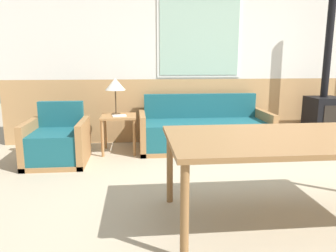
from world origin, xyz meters
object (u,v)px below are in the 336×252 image
table_lamp (115,85)px  dining_table (291,143)px  couch (204,132)px  armchair (57,144)px  side_table (119,122)px  wood_stove (324,111)px

table_lamp → dining_table: bearing=-56.8°
couch → armchair: (-2.07, -0.49, -0.00)m
armchair → table_lamp: 1.17m
table_lamp → dining_table: 2.84m
armchair → dining_table: size_ratio=0.39×
armchair → table_lamp: size_ratio=1.48×
side_table → wood_stove: wood_stove is taller
armchair → wood_stove: wood_stove is taller
dining_table → couch: bearing=95.4°
armchair → dining_table: armchair is taller
side_table → wood_stove: bearing=1.5°
armchair → side_table: 0.92m
side_table → dining_table: 2.74m
table_lamp → couch: bearing=-1.5°
couch → side_table: bearing=-177.6°
table_lamp → wood_stove: bearing=-0.1°
wood_stove → armchair: bearing=-172.5°
table_lamp → armchair: bearing=-144.9°
couch → armchair: couch is taller
side_table → wood_stove: (3.21, 0.09, 0.11)m
side_table → wood_stove: 3.21m
armchair → wood_stove: (4.00, 0.52, 0.31)m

